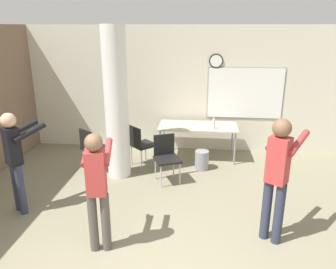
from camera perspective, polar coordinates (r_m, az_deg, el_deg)
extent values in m
cube|color=beige|center=(7.49, 2.05, 7.85)|extent=(8.00, 0.12, 2.80)
cylinder|color=black|center=(7.31, 8.37, 12.57)|extent=(0.30, 0.03, 0.30)
cylinder|color=white|center=(7.30, 8.38, 12.56)|extent=(0.25, 0.01, 0.25)
cube|color=#99999E|center=(7.48, 13.30, 6.98)|extent=(1.68, 0.01, 1.16)
cube|color=white|center=(7.47, 13.31, 6.97)|extent=(1.62, 0.02, 1.10)
cylinder|color=white|center=(6.07, -8.98, 5.17)|extent=(0.44, 0.44, 2.80)
cube|color=beige|center=(7.06, 5.23, 1.46)|extent=(1.67, 0.77, 0.03)
cylinder|color=gray|center=(6.92, -1.34, -2.04)|extent=(0.04, 0.04, 0.70)
cylinder|color=gray|center=(6.90, 11.56, -2.46)|extent=(0.04, 0.04, 0.70)
cylinder|color=gray|center=(7.53, -0.72, -0.32)|extent=(0.04, 0.04, 0.70)
cylinder|color=gray|center=(7.52, 11.11, -0.70)|extent=(0.04, 0.04, 0.70)
cylinder|color=silver|center=(6.85, 7.97, 1.82)|extent=(0.07, 0.07, 0.20)
cylinder|color=silver|center=(6.81, 8.03, 2.96)|extent=(0.03, 0.03, 0.08)
cylinder|color=gray|center=(6.66, 5.89, -4.44)|extent=(0.28, 0.28, 0.39)
cube|color=black|center=(6.69, -12.49, -2.31)|extent=(0.62, 0.62, 0.04)
cube|color=black|center=(6.51, -14.09, -0.95)|extent=(0.34, 0.26, 0.40)
cylinder|color=#B7B7BC|center=(6.74, -10.22, -4.16)|extent=(0.02, 0.02, 0.43)
cylinder|color=#B7B7BC|center=(7.01, -12.02, -3.37)|extent=(0.02, 0.02, 0.43)
cylinder|color=#B7B7BC|center=(6.55, -12.72, -5.01)|extent=(0.02, 0.02, 0.43)
cylinder|color=#B7B7BC|center=(6.83, -14.46, -4.16)|extent=(0.02, 0.02, 0.43)
cube|color=black|center=(5.98, -0.10, -4.38)|extent=(0.58, 0.58, 0.04)
cube|color=black|center=(6.08, -0.69, -1.76)|extent=(0.37, 0.19, 0.40)
cylinder|color=#B7B7BC|center=(5.87, -1.25, -7.35)|extent=(0.02, 0.02, 0.43)
cylinder|color=#B7B7BC|center=(5.97, 2.09, -6.88)|extent=(0.02, 0.02, 0.43)
cylinder|color=#B7B7BC|center=(6.19, -2.21, -5.97)|extent=(0.02, 0.02, 0.43)
cylinder|color=#B7B7BC|center=(6.28, 0.96, -5.56)|extent=(0.02, 0.02, 0.43)
cube|color=black|center=(6.74, -4.31, -1.77)|extent=(0.62, 0.62, 0.04)
cube|color=black|center=(6.55, -5.81, -0.36)|extent=(0.30, 0.30, 0.40)
cylinder|color=#B7B7BC|center=(6.78, -2.14, -3.71)|extent=(0.02, 0.02, 0.43)
cylinder|color=#B7B7BC|center=(7.05, -3.93, -2.86)|extent=(0.02, 0.02, 0.43)
cylinder|color=#B7B7BC|center=(6.59, -4.62, -4.45)|extent=(0.02, 0.02, 0.43)
cylinder|color=#B7B7BC|center=(6.86, -6.36, -3.54)|extent=(0.02, 0.02, 0.43)
cylinder|color=#2D3347|center=(4.62, 18.72, -12.97)|extent=(0.13, 0.13, 0.86)
cylinder|color=#2D3347|center=(4.68, 16.76, -12.38)|extent=(0.13, 0.13, 0.86)
cube|color=#B23838|center=(4.33, 18.66, -4.26)|extent=(0.32, 0.31, 0.61)
sphere|color=brown|center=(4.19, 19.24, 1.08)|extent=(0.23, 0.23, 0.23)
cylinder|color=#B23838|center=(4.43, 21.79, -1.34)|extent=(0.38, 0.49, 0.24)
cylinder|color=#B23838|center=(4.52, 18.52, -0.60)|extent=(0.38, 0.49, 0.24)
cube|color=white|center=(4.74, 19.68, 0.18)|extent=(0.10, 0.13, 0.04)
cylinder|color=#2D3347|center=(5.50, -24.21, -8.77)|extent=(0.12, 0.12, 0.80)
cylinder|color=#2D3347|center=(5.64, -24.85, -8.20)|extent=(0.12, 0.12, 0.80)
cube|color=black|center=(5.32, -25.50, -1.84)|extent=(0.30, 0.29, 0.57)
sphere|color=#D8AD8C|center=(5.21, -26.08, 2.23)|extent=(0.22, 0.22, 0.22)
cylinder|color=black|center=(5.23, -22.95, 0.31)|extent=(0.37, 0.45, 0.23)
cylinder|color=black|center=(5.46, -24.07, 0.88)|extent=(0.37, 0.45, 0.23)
cylinder|color=#514C47|center=(4.36, -10.78, -14.75)|extent=(0.12, 0.12, 0.80)
cylinder|color=#514C47|center=(4.39, -12.90, -14.71)|extent=(0.12, 0.12, 0.80)
cube|color=#B23838|center=(4.05, -12.47, -6.59)|extent=(0.26, 0.22, 0.57)
sphere|color=brown|center=(3.90, -12.86, -1.37)|extent=(0.22, 0.22, 0.22)
cylinder|color=#B23838|center=(4.17, -10.45, -2.99)|extent=(0.17, 0.51, 0.23)
cylinder|color=#B23838|center=(4.21, -13.93, -3.03)|extent=(0.17, 0.51, 0.23)
cube|color=white|center=(4.41, -13.44, -1.95)|extent=(0.06, 0.13, 0.04)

